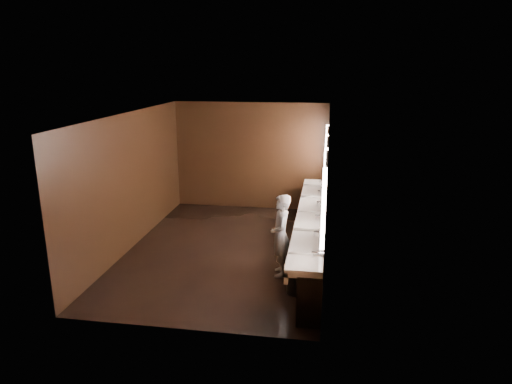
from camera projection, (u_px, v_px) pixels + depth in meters
floor at (227, 250)px, 9.50m from camera, size 6.00×6.00×0.00m
ceiling at (224, 114)px, 8.75m from camera, size 4.00×6.00×0.02m
wall_back at (251, 156)px, 11.98m from camera, size 4.00×0.02×2.80m
wall_front at (177, 239)px, 6.27m from camera, size 4.00×0.02×2.80m
wall_left at (131, 181)px, 9.43m from camera, size 0.02×6.00×2.80m
wall_right at (326, 189)px, 8.82m from camera, size 0.02×6.00×2.80m
sink_counter at (314, 232)px, 9.10m from camera, size 0.55×5.40×1.01m
mirror_band at (326, 171)px, 8.73m from camera, size 0.06×5.03×1.15m
person at (281, 235)px, 8.19m from camera, size 0.44×0.60×1.52m
trash_bin at (297, 278)px, 7.64m from camera, size 0.43×0.43×0.54m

